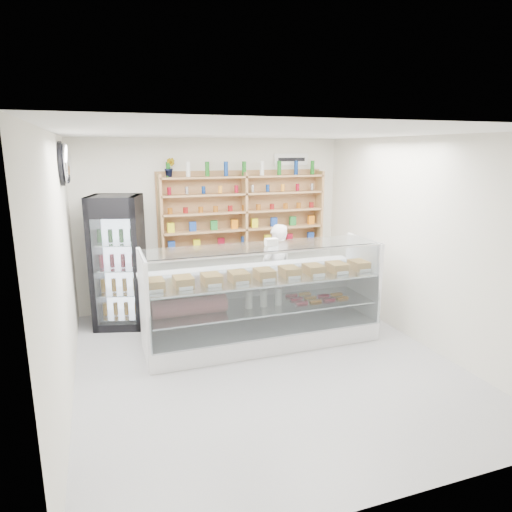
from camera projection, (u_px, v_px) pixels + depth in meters
name	position (u px, v px, depth m)	size (l,w,h in m)	color
room	(265.00, 255.00, 5.43)	(5.00, 5.00, 5.00)	#A7A7AC
display_counter	(262.00, 317.00, 6.27)	(3.18, 0.95, 1.38)	white
shop_worker	(277.00, 272.00, 7.12)	(0.55, 0.36, 1.51)	silver
drinks_cooler	(119.00, 262.00, 6.79)	(0.87, 0.86, 1.97)	black
wall_shelving	(244.00, 212.00, 7.70)	(2.84, 0.28, 1.33)	#A2844C
potted_plant	(170.00, 168.00, 7.13)	(0.16, 0.13, 0.30)	#1E6626
security_mirror	(66.00, 164.00, 5.59)	(0.15, 0.50, 0.50)	silver
wall_sign	(291.00, 159.00, 7.91)	(0.62, 0.03, 0.20)	white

